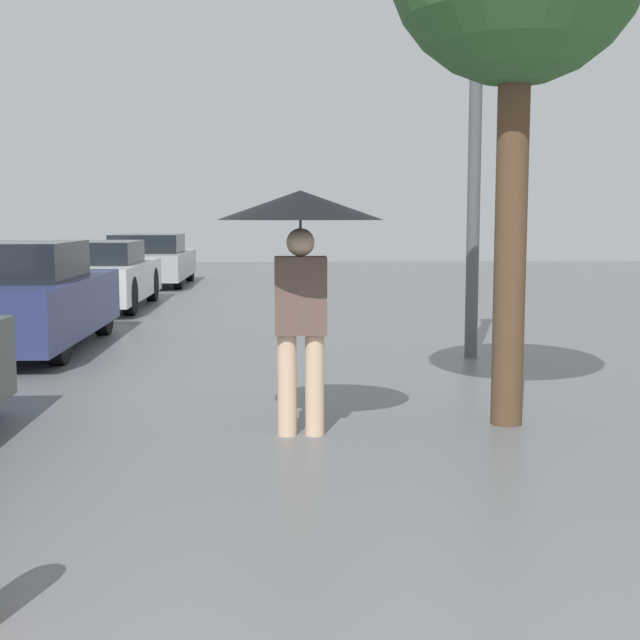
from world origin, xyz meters
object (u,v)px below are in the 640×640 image
(parked_car_second, at_px, (15,299))
(street_lamp, at_px, (475,145))
(parked_car_third, at_px, (98,276))
(parked_car_farthest, at_px, (149,261))
(pedestrian, at_px, (300,231))

(parked_car_second, distance_m, street_lamp, 5.83)
(parked_car_second, xyz_separation_m, street_lamp, (5.47, -0.89, 1.81))
(parked_car_second, relative_size, parked_car_third, 0.99)
(parked_car_third, distance_m, parked_car_farthest, 5.35)
(parked_car_second, xyz_separation_m, parked_car_farthest, (0.14, 10.28, -0.04))
(parked_car_second, bearing_deg, parked_car_third, 89.76)
(pedestrian, height_order, street_lamp, street_lamp)
(parked_car_second, height_order, parked_car_farthest, parked_car_second)
(pedestrian, relative_size, street_lamp, 0.42)
(parked_car_second, relative_size, parked_car_farthest, 0.98)
(pedestrian, height_order, parked_car_farthest, pedestrian)
(pedestrian, xyz_separation_m, parked_car_farthest, (-3.28, 14.78, -0.95))
(parked_car_second, height_order, street_lamp, street_lamp)
(pedestrian, distance_m, parked_car_farthest, 15.17)
(parked_car_farthest, distance_m, street_lamp, 12.51)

